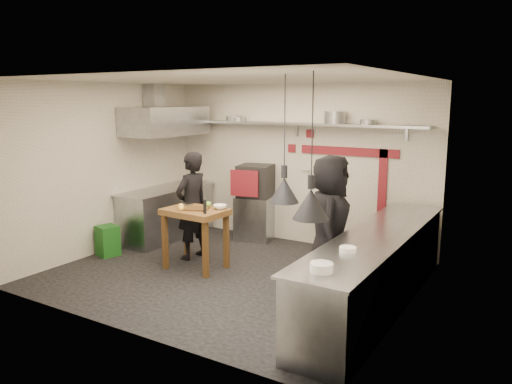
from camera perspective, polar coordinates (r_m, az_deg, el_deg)
The scene contains 47 objects.
floor at distance 7.41m, azimuth -2.86°, elevation -9.44°, with size 5.00×5.00×0.00m, color black.
ceiling at distance 6.97m, azimuth -3.07°, elevation 12.75°, with size 5.00×5.00×0.00m, color beige.
wall_back at distance 8.85m, azimuth 4.72°, elevation 3.18°, with size 5.00×0.04×2.80m, color beige.
wall_front at distance 5.48m, azimuth -15.41°, elevation -1.76°, with size 5.00×0.04×2.80m, color beige.
wall_left at distance 8.69m, azimuth -16.73°, elevation 2.63°, with size 0.04×4.20×2.80m, color beige.
wall_right at distance 6.03m, azimuth 17.09°, elevation -0.74°, with size 0.04×4.20×2.80m, color beige.
red_band_horiz at distance 8.42m, azimuth 10.49°, elevation 4.58°, with size 1.70×0.02×0.14m, color maroon.
red_band_vert at distance 8.29m, azimuth 14.25°, elevation 0.99°, with size 0.14×0.02×1.10m, color maroon.
red_tile_a at distance 8.67m, azimuth 6.20°, elevation 6.65°, with size 0.14×0.02×0.14m, color maroon.
red_tile_b at distance 8.84m, azimuth 4.11°, elevation 5.01°, with size 0.14×0.02×0.14m, color maroon.
back_shelf at distance 8.62m, azimuth 4.25°, elevation 7.80°, with size 4.60×0.34×0.04m, color gray.
shelf_bracket_left at distance 9.76m, azimuth -5.41°, elevation 7.51°, with size 0.04×0.06×0.24m, color gray.
shelf_bracket_mid at distance 8.76m, azimuth 4.69°, elevation 7.18°, with size 0.04×0.06×0.24m, color gray.
shelf_bracket_right at distance 8.09m, azimuth 16.88°, elevation 6.48°, with size 0.04×0.06×0.24m, color gray.
pan_far_left at distance 9.24m, azimuth -2.55°, elevation 8.40°, with size 0.28×0.28×0.09m, color gray.
pan_mid_left at distance 9.19m, azimuth -2.05°, elevation 8.33°, with size 0.26×0.26×0.07m, color gray.
stock_pot at distance 8.30m, azimuth 9.00°, elevation 8.42°, with size 0.35×0.35×0.20m, color gray.
pan_right at distance 8.11m, azimuth 12.67°, elevation 7.82°, with size 0.25×0.25×0.08m, color gray.
oven_stand at distance 9.12m, azimuth -0.14°, elevation -2.95°, with size 0.63×0.57×0.80m, color gray.
combi_oven at distance 8.93m, azimuth -0.05°, elevation 1.27°, with size 0.58×0.54×0.58m, color black.
oven_door at distance 8.68m, azimuth -1.35°, elevation 0.99°, with size 0.51×0.03×0.46m, color maroon.
oven_glass at distance 8.72m, azimuth -1.30°, elevation 1.04°, with size 0.32×0.01×0.34m, color black.
hand_sink at distance 8.56m, azimuth 7.41°, elevation -1.34°, with size 0.46×0.34×0.22m, color white.
sink_tap at distance 8.53m, azimuth 7.43°, elevation -0.15°, with size 0.03×0.03×0.14m, color gray.
sink_drain at distance 8.63m, azimuth 7.23°, elevation -4.24°, with size 0.06×0.06×0.66m, color gray.
utensil_rail at distance 8.59m, azimuth 7.87°, elevation 2.36°, with size 0.02×0.02×0.90m, color gray.
counter_right at distance 6.37m, azimuth 13.54°, elevation -8.83°, with size 0.70×3.80×0.90m, color gray.
counter_right_top at distance 6.23m, azimuth 13.72°, elevation -4.79°, with size 0.76×3.90×0.03m, color gray.
plate_stack at distance 4.79m, azimuth 7.50°, elevation -8.53°, with size 0.22×0.22×0.09m, color white.
small_bowl_right at distance 5.45m, azimuth 10.45°, elevation -6.45°, with size 0.18×0.18×0.05m, color white.
counter_left at distance 9.35m, azimuth -10.21°, elevation -2.47°, with size 0.70×1.90×0.90m, color gray.
counter_left_top at distance 9.26m, azimuth -10.30°, elevation 0.34°, with size 0.76×2.00×0.03m, color gray.
extractor_hood at distance 9.09m, azimuth -10.32°, elevation 7.99°, with size 0.78×1.60×0.50m, color gray.
hood_duct at distance 9.25m, azimuth -11.59°, elevation 10.47°, with size 0.28×0.28×0.50m, color gray.
green_bin at distance 8.56m, azimuth -16.59°, elevation -5.35°, with size 0.31×0.31×0.50m, color #165116.
prep_table at distance 7.61m, azimuth -6.91°, elevation -5.32°, with size 0.92×0.64×0.92m, color brown, non-canonical shape.
cutting_board at distance 7.44m, azimuth -6.84°, elevation -1.92°, with size 0.34×0.24×0.03m, color #4F3317.
pepper_mill at distance 7.16m, azimuth -5.87°, elevation -1.69°, with size 0.05×0.05×0.20m, color black.
lemon_a at distance 7.52m, azimuth -8.58°, elevation -1.62°, with size 0.09×0.09×0.09m, color #FFC947.
lemon_b at distance 7.39m, azimuth -8.56°, elevation -1.86°, with size 0.08×0.08×0.08m, color #FFC947.
veg_ball at distance 7.57m, azimuth -5.47°, elevation -1.40°, with size 0.09×0.09×0.09m, color olive.
steel_tray at distance 7.77m, azimuth -7.91°, elevation -1.41°, with size 0.17×0.11×0.03m, color gray.
bowl at distance 7.45m, azimuth -4.14°, elevation -1.71°, with size 0.21×0.21×0.06m, color white.
heat_lamp_near at distance 5.51m, azimuth 3.29°, elevation 5.99°, with size 0.34×0.34×1.41m, color black, non-canonical shape.
heat_lamp_far at distance 4.89m, azimuth 6.42°, elevation 5.16°, with size 0.37×0.37×1.44m, color black, non-canonical shape.
chef_left at distance 8.01m, azimuth -7.33°, elevation -1.57°, with size 0.63×0.41×1.72m, color black.
chef_right at distance 6.68m, azimuth 8.41°, elevation -3.58°, with size 0.89×0.58×1.82m, color black.
Camera 1 is at (3.92, -5.75, 2.53)m, focal length 35.00 mm.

